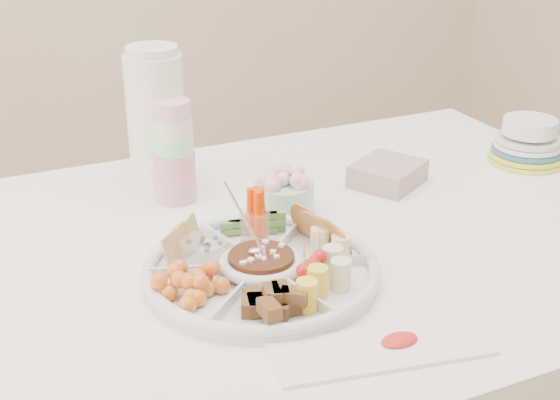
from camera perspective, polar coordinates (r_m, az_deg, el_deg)
name	(u,v)px	position (r m, az deg, el deg)	size (l,w,h in m)	color
party_tray	(261,267)	(1.27, -1.38, -4.93)	(0.38, 0.38, 0.04)	silver
bean_dip	(261,263)	(1.27, -1.38, -4.64)	(0.11, 0.11, 0.04)	#321A0F
tortillas	(323,234)	(1.33, 3.14, -2.47)	(0.10, 0.10, 0.06)	#A36C2B
carrot_cucumber	(253,211)	(1.37, -1.97, -0.78)	(0.10, 0.10, 0.09)	#FF3E00
pita_raisins	(190,241)	(1.31, -6.58, -3.02)	(0.11, 0.11, 0.06)	#B67C46
cherries	(193,285)	(1.20, -6.42, -6.17)	(0.12, 0.12, 0.05)	#EF8943
granola_chunks	(271,302)	(1.15, -0.69, -7.47)	(0.11, 0.11, 0.05)	#4D3318
banana_tomato	(338,262)	(1.21, 4.24, -4.57)	(0.11, 0.11, 0.09)	#FFF678
cup_stack	(174,147)	(1.54, -7.77, 3.89)	(0.08, 0.08, 0.23)	silver
thermos	(156,118)	(1.59, -9.05, 5.94)	(0.12, 0.12, 0.30)	white
flower_bowl	(284,190)	(1.50, 0.26, 0.72)	(0.12, 0.12, 0.09)	#94B09D
napkin_stack	(388,174)	(1.65, 7.88, 1.92)	(0.14, 0.12, 0.05)	#B28D8E
plate_stack	(528,139)	(1.83, 17.70, 4.26)	(0.17, 0.17, 0.11)	#EECB4F
placemat	(381,349)	(1.12, 7.40, -10.74)	(0.31, 0.10, 0.01)	white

